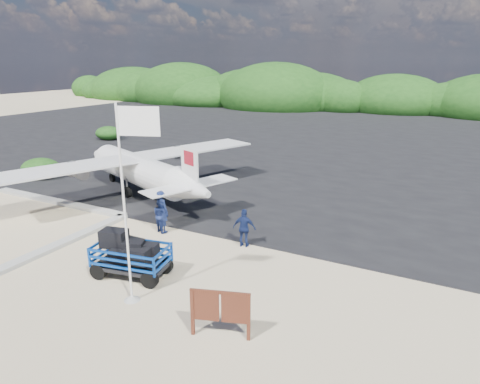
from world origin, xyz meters
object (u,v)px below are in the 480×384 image
object	(u,v)px
signboard	(221,337)
crew_a	(162,211)
aircraft_small	(235,130)
flagpole	(132,300)
crew_b	(161,215)
crew_c	(244,228)
baggage_cart	(133,276)

from	to	relation	value
signboard	crew_a	xyz separation A→B (m)	(-5.92, 5.18, 0.92)
aircraft_small	crew_a	bearing A→B (deg)	70.54
flagpole	crew_b	xyz separation A→B (m)	(-2.62, 4.85, 0.75)
flagpole	crew_a	world-z (taller)	flagpole
crew_b	aircraft_small	xyz separation A→B (m)	(-10.41, 25.89, -0.75)
crew_c	aircraft_small	world-z (taller)	crew_c
signboard	aircraft_small	world-z (taller)	aircraft_small
baggage_cart	flagpole	xyz separation A→B (m)	(1.04, -1.20, 0.00)
crew_a	crew_b	distance (m)	0.18
crew_a	flagpole	bearing A→B (deg)	130.90
flagpole	aircraft_small	world-z (taller)	flagpole
crew_b	signboard	bearing A→B (deg)	158.77
flagpole	aircraft_small	bearing A→B (deg)	112.97
crew_c	aircraft_small	distance (m)	29.31
crew_c	crew_a	bearing A→B (deg)	-7.44
flagpole	crew_b	size ratio (longest dim) A/B	4.02
crew_a	baggage_cart	bearing A→B (deg)	125.79
crew_a	crew_c	bearing A→B (deg)	-162.70
flagpole	crew_c	distance (m)	5.36
crew_c	flagpole	bearing A→B (deg)	64.87
signboard	aircraft_small	size ratio (longest dim) A/B	0.25
signboard	crew_b	size ratio (longest dim) A/B	1.15
flagpole	crew_c	bearing A→B (deg)	76.54
crew_a	aircraft_small	world-z (taller)	crew_a
baggage_cart	aircraft_small	xyz separation A→B (m)	(-12.00, 29.54, 0.00)
baggage_cart	flagpole	bearing A→B (deg)	-59.46
crew_b	crew_c	distance (m)	3.87
crew_b	crew_c	world-z (taller)	crew_c
baggage_cart	crew_b	bearing A→B (deg)	103.27
crew_a	crew_c	xyz separation A→B (m)	(3.81, 0.28, -0.15)
crew_a	crew_b	world-z (taller)	crew_a
baggage_cart	aircraft_small	bearing A→B (deg)	101.89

